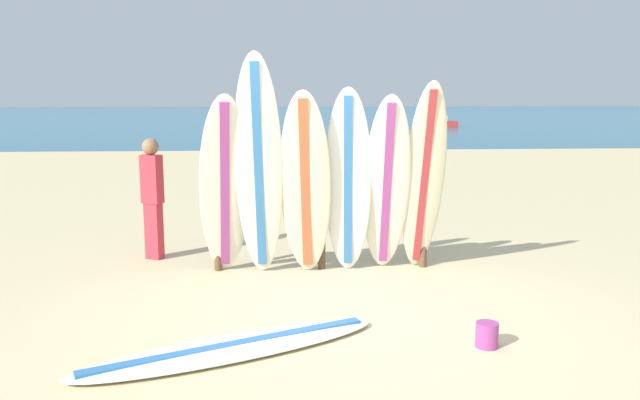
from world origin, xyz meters
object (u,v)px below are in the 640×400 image
surfboard_leaning_center_right (387,186)px  surfboard_leaning_right (424,179)px  surfboard_leaning_center (348,183)px  small_boat_offshore (441,123)px  sand_bucket (487,335)px  surfboard_rack (322,215)px  surfboard_lying_on_sand (231,348)px  surfboard_leaning_center_left (305,185)px  surfboard_leaning_far_left (225,187)px  surfboard_leaning_left (259,168)px  beachgoer_standing (152,193)px

surfboard_leaning_center_right → surfboard_leaning_right: size_ratio=0.94×
surfboard_leaning_center → small_boat_offshore: bearing=73.8°
surfboard_leaning_right → sand_bucket: (0.06, -2.14, -1.00)m
surfboard_rack → surfboard_lying_on_sand: surfboard_rack is taller
surfboard_leaning_center_left → surfboard_leaning_center_right: 0.92m
surfboard_leaning_center_left → surfboard_leaning_far_left: bearing=175.0°
surfboard_leaning_left → surfboard_leaning_far_left: bearing=166.2°
surfboard_leaning_right → sand_bucket: 2.36m
surfboard_leaning_center → surfboard_leaning_left: bearing=-175.9°
surfboard_lying_on_sand → beachgoer_standing: (-1.18, 3.03, 0.80)m
surfboard_leaning_left → surfboard_leaning_center_right: 1.45m
surfboard_leaning_left → small_boat_offshore: surfboard_leaning_left is taller
surfboard_rack → surfboard_leaning_far_left: size_ratio=1.23×
surfboard_leaning_left → sand_bucket: (1.92, -2.08, -1.15)m
surfboard_rack → surfboard_leaning_far_left: (-1.10, -0.28, 0.39)m
surfboard_lying_on_sand → beachgoer_standing: 3.35m
surfboard_leaning_center_left → surfboard_lying_on_sand: bearing=-108.6°
surfboard_rack → surfboard_lying_on_sand: (-0.90, -2.43, -0.62)m
surfboard_leaning_center → beachgoer_standing: 2.53m
surfboard_leaning_right → sand_bucket: surfboard_leaning_right is taller
surfboard_rack → beachgoer_standing: size_ratio=1.67×
surfboard_leaning_far_left → surfboard_lying_on_sand: bearing=-84.6°
surfboard_leaning_far_left → surfboard_leaning_left: (0.38, -0.09, 0.21)m
surfboard_leaning_left → surfboard_leaning_right: (1.85, 0.06, -0.15)m
surfboard_leaning_right → small_boat_offshore: (8.59, 32.45, -0.85)m
surfboard_leaning_far_left → small_boat_offshore: size_ratio=0.92×
surfboard_leaning_right → beachgoer_standing: surfboard_leaning_right is taller
surfboard_rack → surfboard_leaning_far_left: 1.20m
surfboard_leaning_center → surfboard_lying_on_sand: surfboard_leaning_center is taller
surfboard_leaning_right → surfboard_lying_on_sand: surfboard_leaning_right is taller
surfboard_leaning_center_left → sand_bucket: surfboard_leaning_center_left is taller
sand_bucket → surfboard_leaning_center_right: bearing=102.6°
surfboard_leaning_right → beachgoer_standing: 3.35m
surfboard_leaning_center_right → surfboard_leaning_left: bearing=-177.2°
surfboard_leaning_right → surfboard_leaning_center_right: bearing=178.3°
small_boat_offshore → sand_bucket: size_ratio=10.94×
surfboard_leaning_center_left → beachgoer_standing: size_ratio=1.39×
surfboard_leaning_right → surfboard_rack: bearing=164.2°
surfboard_rack → surfboard_leaning_center: (0.28, -0.31, 0.42)m
surfboard_leaning_center → surfboard_leaning_center_right: surfboard_leaning_center is taller
surfboard_leaning_right → surfboard_leaning_center: bearing=179.0°
surfboard_lying_on_sand → small_boat_offshore: 36.15m
surfboard_leaning_center → surfboard_lying_on_sand: (-1.17, -2.12, -1.04)m
surfboard_rack → small_boat_offshore: surfboard_rack is taller
surfboard_leaning_far_left → surfboard_leaning_right: surfboard_leaning_right is taller
surfboard_lying_on_sand → surfboard_leaning_center_right: bearing=52.7°
small_boat_offshore → sand_bucket: 35.62m
surfboard_lying_on_sand → surfboard_leaning_right: bearing=46.0°
surfboard_rack → surfboard_leaning_left: bearing=-152.2°
small_boat_offshore → sand_bucket: small_boat_offshore is taller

